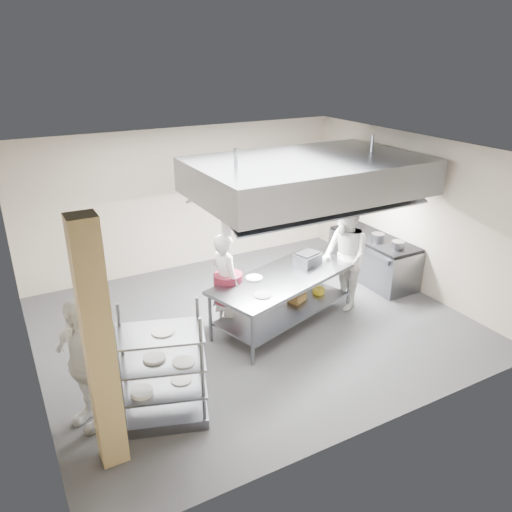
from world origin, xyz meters
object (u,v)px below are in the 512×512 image
chef_line (344,257)px  cooking_range (373,259)px  stockpot (378,238)px  chef_head (226,283)px  griddle (308,259)px  pass_rack (162,367)px  island (284,300)px  chef_plating (83,364)px

chef_line → cooking_range: bearing=129.5°
chef_line → stockpot: chef_line is taller
chef_line → chef_head: bearing=-84.9°
chef_line → griddle: bearing=-90.4°
chef_head → griddle: (1.55, -0.13, 0.15)m
pass_rack → cooking_range: size_ratio=0.80×
island → chef_line: (1.29, 0.04, 0.53)m
cooking_range → chef_line: 1.57m
chef_head → chef_plating: (-2.53, -1.28, 0.03)m
cooking_range → chef_head: chef_head is taller
cooking_range → stockpot: bearing=-120.4°
chef_head → stockpot: 3.42m
pass_rack → cooking_range: (5.22, 2.07, -0.38)m
cooking_range → stockpot: stockpot is taller
chef_head → stockpot: bearing=-96.8°
island → griddle: size_ratio=6.23×
chef_line → island: bearing=-75.8°
griddle → stockpot: 1.89m
chef_plating → pass_rack: bearing=39.9°
cooking_range → stockpot: (-0.13, -0.22, 0.57)m
island → chef_plating: (-3.48, -0.95, 0.44)m
cooking_range → chef_plating: 6.32m
pass_rack → stockpot: 5.42m
chef_head → griddle: chef_head is taller
island → chef_line: size_ratio=1.37×
island → chef_plating: chef_plating is taller
chef_plating → stockpot: 6.12m
island → cooking_range: 2.70m
island → stockpot: stockpot is taller
griddle → stockpot: size_ratio=1.70×
chef_head → chef_plating: size_ratio=0.97×
island → chef_plating: bearing=177.9°
stockpot → cooking_range: bearing=59.6°
stockpot → chef_plating: bearing=-166.4°
cooking_range → chef_line: bearing=-152.8°
cooking_range → island: bearing=-164.6°
cooking_range → chef_head: size_ratio=1.16×
griddle → stockpot: (1.87, 0.29, -0.03)m
island → cooking_range: size_ratio=1.34×
pass_rack → griddle: size_ratio=3.71×
chef_head → stockpot: chef_head is taller
pass_rack → stockpot: bearing=38.6°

